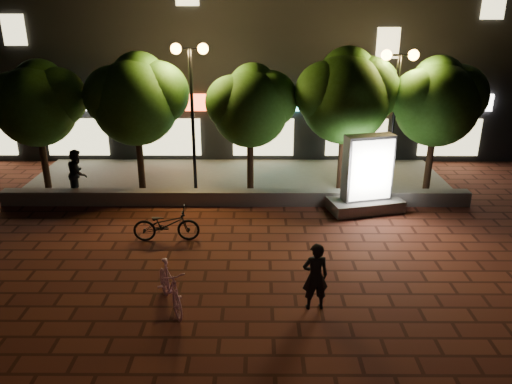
{
  "coord_description": "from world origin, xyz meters",
  "views": [
    {
      "loc": [
        0.8,
        -11.9,
        6.47
      ],
      "look_at": [
        0.73,
        1.5,
        1.4
      ],
      "focal_mm": 34.94,
      "sensor_mm": 36.0,
      "label": 1
    }
  ],
  "objects_px": {
    "tree_mid": "(252,103)",
    "tree_far_right": "(438,99)",
    "tree_far_left": "(37,101)",
    "pedestrian": "(78,173)",
    "scooter_pink": "(170,286)",
    "street_lamp_left": "(191,81)",
    "tree_right": "(347,93)",
    "scooter_parked": "(166,224)",
    "rider": "(315,276)",
    "tree_left": "(137,97)",
    "street_lamp_right": "(397,85)",
    "ad_kiosk": "(367,181)"
  },
  "relations": [
    {
      "from": "tree_right",
      "to": "tree_far_right",
      "type": "xyz_separation_m",
      "value": [
        3.2,
        -0.0,
        -0.2
      ]
    },
    {
      "from": "tree_mid",
      "to": "street_lamp_left",
      "type": "xyz_separation_m",
      "value": [
        -2.05,
        -0.26,
        0.81
      ]
    },
    {
      "from": "rider",
      "to": "pedestrian",
      "type": "bearing_deg",
      "value": -49.44
    },
    {
      "from": "scooter_parked",
      "to": "scooter_pink",
      "type": "bearing_deg",
      "value": -171.72
    },
    {
      "from": "tree_far_right",
      "to": "scooter_pink",
      "type": "distance_m",
      "value": 11.62
    },
    {
      "from": "tree_right",
      "to": "tree_far_right",
      "type": "distance_m",
      "value": 3.2
    },
    {
      "from": "street_lamp_left",
      "to": "pedestrian",
      "type": "bearing_deg",
      "value": -170.08
    },
    {
      "from": "ad_kiosk",
      "to": "pedestrian",
      "type": "bearing_deg",
      "value": 174.2
    },
    {
      "from": "tree_far_left",
      "to": "street_lamp_right",
      "type": "bearing_deg",
      "value": -1.21
    },
    {
      "from": "scooter_pink",
      "to": "tree_far_left",
      "type": "bearing_deg",
      "value": 101.78
    },
    {
      "from": "street_lamp_right",
      "to": "scooter_pink",
      "type": "height_order",
      "value": "street_lamp_right"
    },
    {
      "from": "tree_far_right",
      "to": "rider",
      "type": "height_order",
      "value": "tree_far_right"
    },
    {
      "from": "tree_right",
      "to": "street_lamp_left",
      "type": "xyz_separation_m",
      "value": [
        -5.36,
        -0.26,
        0.46
      ]
    },
    {
      "from": "tree_right",
      "to": "rider",
      "type": "relative_size",
      "value": 3.13
    },
    {
      "from": "tree_right",
      "to": "tree_left",
      "type": "bearing_deg",
      "value": -180.0
    },
    {
      "from": "rider",
      "to": "tree_left",
      "type": "bearing_deg",
      "value": -62.18
    },
    {
      "from": "scooter_pink",
      "to": "street_lamp_right",
      "type": "bearing_deg",
      "value": 22.93
    },
    {
      "from": "tree_far_left",
      "to": "street_lamp_left",
      "type": "height_order",
      "value": "street_lamp_left"
    },
    {
      "from": "tree_left",
      "to": "tree_far_right",
      "type": "bearing_deg",
      "value": -0.0
    },
    {
      "from": "tree_mid",
      "to": "tree_right",
      "type": "bearing_deg",
      "value": 0.0
    },
    {
      "from": "street_lamp_right",
      "to": "scooter_parked",
      "type": "height_order",
      "value": "street_lamp_right"
    },
    {
      "from": "ad_kiosk",
      "to": "pedestrian",
      "type": "relative_size",
      "value": 1.51
    },
    {
      "from": "street_lamp_right",
      "to": "scooter_pink",
      "type": "relative_size",
      "value": 2.78
    },
    {
      "from": "scooter_pink",
      "to": "pedestrian",
      "type": "relative_size",
      "value": 1.04
    },
    {
      "from": "ad_kiosk",
      "to": "scooter_parked",
      "type": "height_order",
      "value": "ad_kiosk"
    },
    {
      "from": "scooter_parked",
      "to": "tree_right",
      "type": "bearing_deg",
      "value": -56.28
    },
    {
      "from": "tree_right",
      "to": "ad_kiosk",
      "type": "xyz_separation_m",
      "value": [
        0.49,
        -1.96,
        -2.53
      ]
    },
    {
      "from": "street_lamp_left",
      "to": "ad_kiosk",
      "type": "xyz_separation_m",
      "value": [
        5.85,
        -1.7,
        -2.99
      ]
    },
    {
      "from": "rider",
      "to": "scooter_parked",
      "type": "distance_m",
      "value": 5.22
    },
    {
      "from": "tree_far_left",
      "to": "pedestrian",
      "type": "distance_m",
      "value": 2.92
    },
    {
      "from": "tree_left",
      "to": "scooter_pink",
      "type": "distance_m",
      "value": 8.53
    },
    {
      "from": "tree_right",
      "to": "tree_far_right",
      "type": "height_order",
      "value": "tree_right"
    },
    {
      "from": "tree_mid",
      "to": "rider",
      "type": "relative_size",
      "value": 2.78
    },
    {
      "from": "street_lamp_left",
      "to": "scooter_parked",
      "type": "relative_size",
      "value": 2.7
    },
    {
      "from": "ad_kiosk",
      "to": "scooter_pink",
      "type": "relative_size",
      "value": 1.45
    },
    {
      "from": "tree_mid",
      "to": "tree_far_right",
      "type": "bearing_deg",
      "value": 0.0
    },
    {
      "from": "tree_far_right",
      "to": "scooter_parked",
      "type": "height_order",
      "value": "tree_far_right"
    },
    {
      "from": "scooter_parked",
      "to": "tree_mid",
      "type": "bearing_deg",
      "value": -32.51
    },
    {
      "from": "street_lamp_left",
      "to": "rider",
      "type": "bearing_deg",
      "value": -64.38
    },
    {
      "from": "tree_right",
      "to": "ad_kiosk",
      "type": "bearing_deg",
      "value": -75.89
    },
    {
      "from": "street_lamp_left",
      "to": "tree_far_left",
      "type": "bearing_deg",
      "value": 177.24
    },
    {
      "from": "tree_mid",
      "to": "tree_far_right",
      "type": "relative_size",
      "value": 0.95
    },
    {
      "from": "tree_mid",
      "to": "rider",
      "type": "bearing_deg",
      "value": -78.88
    },
    {
      "from": "tree_far_right",
      "to": "street_lamp_right",
      "type": "relative_size",
      "value": 0.96
    },
    {
      "from": "street_lamp_left",
      "to": "scooter_pink",
      "type": "xyz_separation_m",
      "value": [
        0.32,
        -7.43,
        -3.49
      ]
    },
    {
      "from": "tree_far_right",
      "to": "tree_mid",
      "type": "bearing_deg",
      "value": -180.0
    },
    {
      "from": "tree_far_right",
      "to": "tree_right",
      "type": "bearing_deg",
      "value": 180.0
    },
    {
      "from": "tree_mid",
      "to": "street_lamp_left",
      "type": "distance_m",
      "value": 2.22
    },
    {
      "from": "tree_right",
      "to": "scooter_parked",
      "type": "bearing_deg",
      "value": -143.3
    },
    {
      "from": "tree_right",
      "to": "scooter_pink",
      "type": "height_order",
      "value": "tree_right"
    }
  ]
}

